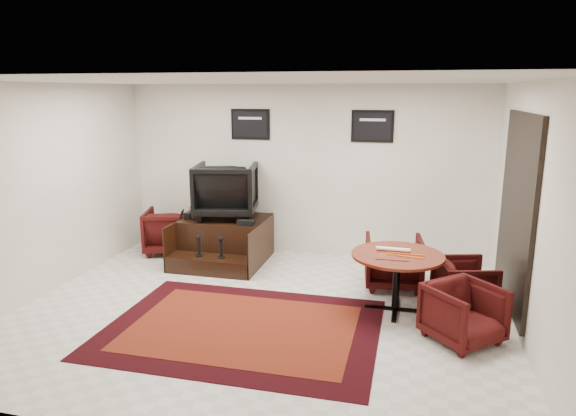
{
  "coord_description": "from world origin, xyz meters",
  "views": [
    {
      "loc": [
        1.76,
        -5.68,
        2.68
      ],
      "look_at": [
        0.13,
        0.9,
        1.14
      ],
      "focal_mm": 32.0,
      "sensor_mm": 36.0,
      "label": 1
    }
  ],
  "objects_px": {
    "shine_chair": "(226,187)",
    "armchair_side": "(170,229)",
    "table_chair_window": "(465,282)",
    "meeting_table": "(397,261)",
    "shine_podium": "(224,241)",
    "table_chair_corner": "(464,311)",
    "table_chair_back": "(394,259)"
  },
  "relations": [
    {
      "from": "shine_chair",
      "to": "table_chair_corner",
      "type": "distance_m",
      "value": 4.19
    },
    {
      "from": "table_chair_window",
      "to": "table_chair_corner",
      "type": "relative_size",
      "value": 0.96
    },
    {
      "from": "meeting_table",
      "to": "armchair_side",
      "type": "bearing_deg",
      "value": 158.25
    },
    {
      "from": "shine_chair",
      "to": "meeting_table",
      "type": "distance_m",
      "value": 3.18
    },
    {
      "from": "table_chair_corner",
      "to": "shine_chair",
      "type": "bearing_deg",
      "value": 106.77
    },
    {
      "from": "meeting_table",
      "to": "shine_chair",
      "type": "bearing_deg",
      "value": 152.22
    },
    {
      "from": "shine_chair",
      "to": "armchair_side",
      "type": "xyz_separation_m",
      "value": [
        -1.05,
        0.06,
        -0.77
      ]
    },
    {
      "from": "armchair_side",
      "to": "table_chair_corner",
      "type": "distance_m",
      "value": 5.06
    },
    {
      "from": "shine_podium",
      "to": "table_chair_window",
      "type": "bearing_deg",
      "value": -15.71
    },
    {
      "from": "shine_podium",
      "to": "meeting_table",
      "type": "distance_m",
      "value": 3.09
    },
    {
      "from": "table_chair_back",
      "to": "table_chair_corner",
      "type": "bearing_deg",
      "value": 112.06
    },
    {
      "from": "meeting_table",
      "to": "table_chair_corner",
      "type": "height_order",
      "value": "meeting_table"
    },
    {
      "from": "shine_podium",
      "to": "armchair_side",
      "type": "relative_size",
      "value": 1.69
    },
    {
      "from": "table_chair_window",
      "to": "shine_chair",
      "type": "bearing_deg",
      "value": 56.85
    },
    {
      "from": "armchair_side",
      "to": "table_chair_back",
      "type": "height_order",
      "value": "armchair_side"
    },
    {
      "from": "armchair_side",
      "to": "table_chair_window",
      "type": "xyz_separation_m",
      "value": [
        4.66,
        -1.22,
        -0.07
      ]
    },
    {
      "from": "table_chair_back",
      "to": "table_chair_corner",
      "type": "height_order",
      "value": "table_chair_back"
    },
    {
      "from": "shine_chair",
      "to": "table_chair_back",
      "type": "distance_m",
      "value": 2.88
    },
    {
      "from": "shine_chair",
      "to": "armchair_side",
      "type": "bearing_deg",
      "value": -15.09
    },
    {
      "from": "shine_podium",
      "to": "armchair_side",
      "type": "xyz_separation_m",
      "value": [
        -1.05,
        0.21,
        0.09
      ]
    },
    {
      "from": "shine_chair",
      "to": "table_chair_window",
      "type": "distance_m",
      "value": 3.88
    },
    {
      "from": "table_chair_back",
      "to": "shine_chair",
      "type": "bearing_deg",
      "value": -19.88
    },
    {
      "from": "table_chair_window",
      "to": "table_chair_corner",
      "type": "height_order",
      "value": "table_chair_corner"
    },
    {
      "from": "shine_podium",
      "to": "armchair_side",
      "type": "distance_m",
      "value": 1.07
    },
    {
      "from": "shine_podium",
      "to": "shine_chair",
      "type": "bearing_deg",
      "value": 90.0
    },
    {
      "from": "shine_podium",
      "to": "table_chair_corner",
      "type": "distance_m",
      "value": 4.04
    },
    {
      "from": "meeting_table",
      "to": "table_chair_corner",
      "type": "xyz_separation_m",
      "value": [
        0.75,
        -0.66,
        -0.29
      ]
    },
    {
      "from": "shine_podium",
      "to": "table_chair_back",
      "type": "distance_m",
      "value": 2.75
    },
    {
      "from": "meeting_table",
      "to": "table_chair_back",
      "type": "bearing_deg",
      "value": 94.91
    },
    {
      "from": "shine_podium",
      "to": "meeting_table",
      "type": "height_order",
      "value": "meeting_table"
    },
    {
      "from": "table_chair_window",
      "to": "shine_podium",
      "type": "bearing_deg",
      "value": 58.91
    },
    {
      "from": "meeting_table",
      "to": "table_chair_back",
      "type": "relative_size",
      "value": 1.43
    }
  ]
}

